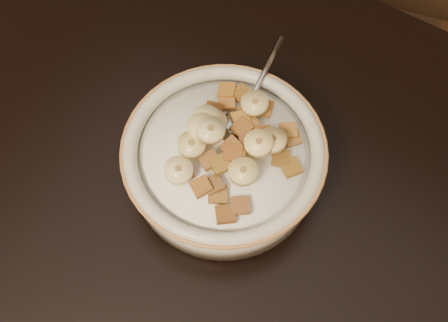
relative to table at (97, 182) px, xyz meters
The scene contains 44 objects.
floor 0.78m from the table, ahead, with size 4.00×4.50×0.10m, color #422816.
table is the anchor object (origin of this frame).
chair 0.64m from the table, 79.89° to the left, with size 0.42×0.42×0.94m, color black.
cereal_bowl 0.17m from the table, 33.74° to the left, with size 0.22×0.22×0.05m, color #AFACA6.
milk 0.18m from the table, 33.74° to the left, with size 0.18×0.18×0.00m, color white.
spoon 0.19m from the table, 43.83° to the left, with size 0.04×0.05×0.01m, color #9498AA.
cereal_square_0 0.17m from the table, 14.05° to the left, with size 0.02×0.02×0.01m, color brown.
cereal_square_1 0.21m from the table, 47.68° to the left, with size 0.02×0.02×0.01m, color brown.
cereal_square_2 0.18m from the table, 24.32° to the left, with size 0.02×0.02×0.01m, color olive.
cereal_square_3 0.17m from the table, 16.42° to the left, with size 0.02×0.02×0.01m, color brown.
cereal_square_4 0.25m from the table, 36.85° to the left, with size 0.02×0.02×0.01m, color brown.
cereal_square_5 0.20m from the table, 39.92° to the left, with size 0.02×0.02×0.01m, color brown.
cereal_square_6 0.22m from the table, 36.74° to the left, with size 0.02×0.02×0.01m, color brown.
cereal_square_7 0.21m from the table, 55.54° to the left, with size 0.02×0.02×0.01m, color #975E1F.
cereal_square_8 0.17m from the table, 26.00° to the left, with size 0.02×0.02×0.01m, color #965D32.
cereal_square_9 0.18m from the table, 13.63° to the left, with size 0.02×0.02×0.01m, color olive.
cereal_square_10 0.20m from the table, 31.19° to the left, with size 0.02×0.02×0.01m, color brown.
cereal_square_11 0.21m from the table, 33.50° to the left, with size 0.02×0.02×0.01m, color brown.
cereal_square_12 0.19m from the table, 29.06° to the left, with size 0.02×0.02×0.01m, color brown.
cereal_square_13 0.19m from the table, ahead, with size 0.02×0.02×0.01m, color brown.
cereal_square_14 0.20m from the table, 58.86° to the left, with size 0.02×0.02×0.01m, color olive.
cereal_square_15 0.18m from the table, 51.73° to the left, with size 0.02×0.02×0.01m, color brown.
cereal_square_16 0.14m from the table, 19.13° to the left, with size 0.02×0.02×0.01m, color brown.
cereal_square_17 0.25m from the table, 27.73° to the left, with size 0.02×0.02×0.01m, color brown.
cereal_square_18 0.19m from the table, 54.68° to the left, with size 0.02×0.02×0.01m, color brown.
cereal_square_19 0.22m from the table, 37.37° to the left, with size 0.02×0.02×0.01m, color brown.
cereal_square_20 0.16m from the table, 36.34° to the left, with size 0.02×0.02×0.01m, color brown.
cereal_square_21 0.24m from the table, 30.43° to the left, with size 0.02×0.02×0.01m, color brown.
cereal_square_22 0.23m from the table, 47.95° to the left, with size 0.02×0.02×0.01m, color #9B5B1E.
cereal_square_23 0.25m from the table, 38.77° to the left, with size 0.02×0.02×0.01m, color olive.
cereal_square_24 0.20m from the table, 43.77° to the left, with size 0.02×0.02×0.01m, color #996921.
cereal_square_25 0.19m from the table, 31.49° to the left, with size 0.02×0.02×0.01m, color #935E2F.
cereal_square_26 0.20m from the table, 12.36° to the left, with size 0.02×0.02×0.01m, color #995A31.
cereal_square_27 0.21m from the table, 42.52° to the left, with size 0.02×0.02×0.01m, color olive.
banana_slice_0 0.21m from the table, 22.14° to the left, with size 0.03×0.03×0.01m, color #DCC97C.
banana_slice_1 0.23m from the table, 33.82° to the left, with size 0.03×0.03×0.01m, color #D5BA7E.
banana_slice_2 0.22m from the table, 47.47° to the left, with size 0.03×0.03×0.01m, color tan.
banana_slice_3 0.18m from the table, 42.14° to the left, with size 0.03×0.03×0.01m, color #DDBF75.
banana_slice_4 0.18m from the table, 44.22° to the left, with size 0.03×0.03×0.01m, color beige.
banana_slice_5 0.18m from the table, 36.30° to the left, with size 0.03×0.03×0.01m, color beige.
banana_slice_6 0.15m from the table, 18.15° to the left, with size 0.03×0.03×0.01m, color beige.
banana_slice_7 0.17m from the table, 40.06° to the left, with size 0.03×0.03×0.01m, color beige.
banana_slice_8 0.22m from the table, 31.66° to the left, with size 0.03×0.03×0.01m, color #FDD682.
banana_slice_9 0.16m from the table, 32.10° to the left, with size 0.03×0.03×0.01m, color #DBC276.
Camera 1 is at (0.27, -0.13, 1.30)m, focal length 40.00 mm.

